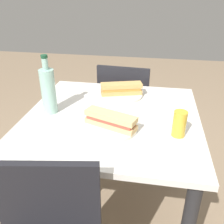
{
  "coord_description": "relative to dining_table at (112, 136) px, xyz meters",
  "views": [
    {
      "loc": [
        0.2,
        -1.15,
        1.4
      ],
      "look_at": [
        0.0,
        0.0,
        0.79
      ],
      "focal_mm": 40.18,
      "sensor_mm": 36.0,
      "label": 1
    }
  ],
  "objects": [
    {
      "name": "knife_far",
      "position": [
        0.03,
        -0.08,
        0.15
      ],
      "size": [
        0.18,
        0.05,
        0.01
      ],
      "color": "silver",
      "rests_on": "plate_far"
    },
    {
      "name": "knife_near",
      "position": [
        -0.01,
        0.31,
        0.15
      ],
      "size": [
        0.18,
        0.02,
        0.01
      ],
      "color": "silver",
      "rests_on": "plate_near"
    },
    {
      "name": "ground_plane",
      "position": [
        0.0,
        0.0,
        -0.64
      ],
      "size": [
        8.0,
        8.0,
        0.0
      ],
      "primitive_type": "plane",
      "color": "#8C755B"
    },
    {
      "name": "beer_glass",
      "position": [
        0.33,
        -0.14,
        0.19
      ],
      "size": [
        0.06,
        0.06,
        0.12
      ],
      "primitive_type": "cylinder",
      "color": "gold",
      "rests_on": "dining_table"
    },
    {
      "name": "plate_far",
      "position": [
        0.02,
        -0.14,
        0.14
      ],
      "size": [
        0.26,
        0.26,
        0.01
      ],
      "primitive_type": "cylinder",
      "color": "silver",
      "rests_on": "dining_table"
    },
    {
      "name": "paper_napkin",
      "position": [
        0.33,
        0.24,
        0.14
      ],
      "size": [
        0.16,
        0.16,
        0.0
      ],
      "primitive_type": "cube",
      "rotation": [
        0.0,
        0.0,
        -0.14
      ],
      "color": "white",
      "rests_on": "dining_table"
    },
    {
      "name": "dining_table",
      "position": [
        0.0,
        0.0,
        0.0
      ],
      "size": [
        0.91,
        0.89,
        0.77
      ],
      "color": "silver",
      "rests_on": "ground"
    },
    {
      "name": "water_bottle",
      "position": [
        -0.33,
        -0.02,
        0.26
      ],
      "size": [
        0.08,
        0.08,
        0.31
      ],
      "color": "#99C6B7",
      "rests_on": "dining_table"
    },
    {
      "name": "baguette_sandwich_near",
      "position": [
        0.01,
        0.26,
        0.18
      ],
      "size": [
        0.26,
        0.14,
        0.07
      ],
      "color": "tan",
      "rests_on": "plate_near"
    },
    {
      "name": "chair_far",
      "position": [
        -0.01,
        0.64,
        -0.14
      ],
      "size": [
        0.43,
        0.43,
        0.87
      ],
      "color": "black",
      "rests_on": "ground"
    },
    {
      "name": "baguette_sandwich_far",
      "position": [
        0.02,
        -0.14,
        0.18
      ],
      "size": [
        0.26,
        0.15,
        0.07
      ],
      "color": "#DBB77A",
      "rests_on": "plate_far"
    },
    {
      "name": "plate_near",
      "position": [
        0.01,
        0.26,
        0.14
      ],
      "size": [
        0.26,
        0.26,
        0.01
      ],
      "primitive_type": "cylinder",
      "color": "silver",
      "rests_on": "dining_table"
    }
  ]
}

